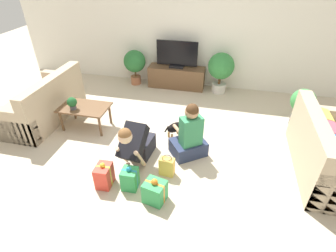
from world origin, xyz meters
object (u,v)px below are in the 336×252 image
object	(u,v)px
tv	(177,56)
gift_box_a	(155,191)
gift_box_b	(104,175)
gift_box_c	(130,179)
coffee_table	(85,109)
dog	(177,126)
tv_console	(177,77)
gift_bag_a	(167,166)
sofa_right	(327,153)
potted_plant_corner_right	(302,104)
tabletop_plant	(72,103)
sofa_left	(44,104)
potted_plant_back_right	(221,68)
potted_plant_back_left	(135,63)
person_kneeling	(136,143)
person_sitting	(190,136)

from	to	relation	value
tv	gift_box_a	distance (m)	3.54
gift_box_b	gift_box_c	size ratio (longest dim) A/B	1.06
coffee_table	dog	world-z (taller)	coffee_table
tv_console	gift_bag_a	size ratio (longest dim) A/B	4.20
sofa_right	gift_box_a	distance (m)	2.52
potted_plant_corner_right	tabletop_plant	bearing A→B (deg)	-164.88
sofa_left	gift_box_a	size ratio (longest dim) A/B	4.66
tv	potted_plant_back_right	size ratio (longest dim) A/B	1.02
coffee_table	gift_bag_a	xyz separation A→B (m)	(1.73, -0.88, -0.23)
potted_plant_corner_right	potted_plant_back_left	bearing A→B (deg)	163.03
coffee_table	gift_bag_a	bearing A→B (deg)	-27.13
coffee_table	gift_box_b	xyz separation A→B (m)	(0.93, -1.28, -0.21)
person_kneeling	gift_box_c	world-z (taller)	person_kneeling
person_kneeling	gift_box_b	bearing A→B (deg)	-111.27
gift_bag_a	potted_plant_corner_right	bearing A→B (deg)	41.52
tv_console	gift_box_c	bearing A→B (deg)	-89.41
tv_console	potted_plant_back_right	distance (m)	1.06
dog	tabletop_plant	xyz separation A→B (m)	(-1.82, -0.23, 0.36)
sofa_left	potted_plant_back_right	xyz separation A→B (m)	(3.17, 1.94, 0.26)
sofa_left	potted_plant_corner_right	xyz separation A→B (m)	(4.70, 0.86, 0.13)
sofa_right	gift_bag_a	xyz separation A→B (m)	(-2.22, -0.62, -0.17)
gift_box_b	potted_plant_corner_right	bearing A→B (deg)	37.86
sofa_right	person_kneeling	bearing A→B (deg)	99.50
potted_plant_back_right	coffee_table	bearing A→B (deg)	-138.19
tv_console	gift_box_c	world-z (taller)	tv_console
tv	gift_box_b	world-z (taller)	tv
dog	gift_box_c	xyz separation A→B (m)	(-0.38, -1.36, -0.03)
sofa_right	person_sitting	distance (m)	1.98
potted_plant_corner_right	gift_bag_a	distance (m)	2.78
sofa_right	tv_console	bearing A→B (deg)	48.87
sofa_right	gift_box_b	xyz separation A→B (m)	(-3.01, -1.01, -0.15)
person_sitting	tabletop_plant	size ratio (longest dim) A/B	4.21
sofa_left	person_sitting	distance (m)	2.91
coffee_table	gift_box_c	world-z (taller)	coffee_table
tv	potted_plant_back_right	bearing A→B (deg)	-2.85
sofa_right	gift_box_a	world-z (taller)	sofa_right
potted_plant_corner_right	potted_plant_back_right	world-z (taller)	potted_plant_back_right
potted_plant_back_left	person_sitting	xyz separation A→B (m)	(1.71, -2.39, -0.18)
potted_plant_corner_right	sofa_left	bearing A→B (deg)	-169.68
tv	gift_box_c	distance (m)	3.37
gift_box_a	potted_plant_back_right	bearing A→B (deg)	80.35
tv	potted_plant_back_left	size ratio (longest dim) A/B	1.13
tv	gift_box_b	size ratio (longest dim) A/B	2.40
gift_box_a	gift_box_b	xyz separation A→B (m)	(-0.75, 0.11, 0.01)
coffee_table	potted_plant_corner_right	xyz separation A→B (m)	(3.79, 0.95, 0.08)
tv_console	gift_box_a	world-z (taller)	tv_console
gift_box_c	potted_plant_back_left	bearing A→B (deg)	107.64
coffee_table	tv	xyz separation A→B (m)	(1.26, 2.08, 0.39)
gift_box_c	tabletop_plant	xyz separation A→B (m)	(-1.43, 1.13, 0.39)
coffee_table	potted_plant_corner_right	world-z (taller)	potted_plant_corner_right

